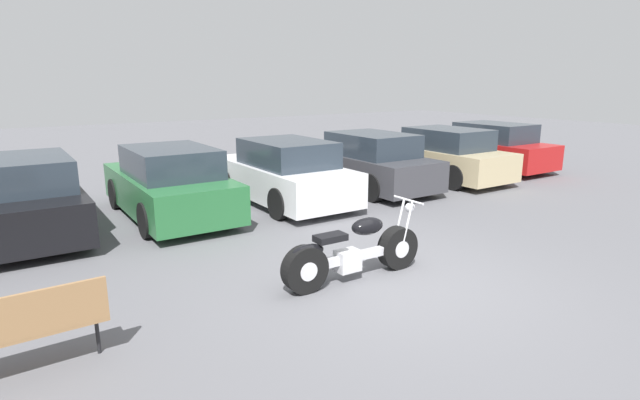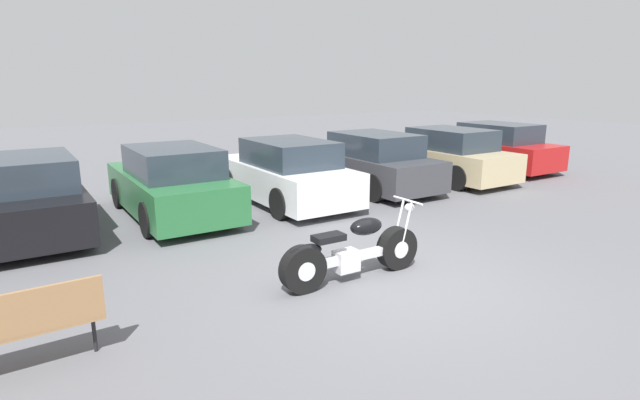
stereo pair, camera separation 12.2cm
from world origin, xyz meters
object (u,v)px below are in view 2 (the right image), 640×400
(parked_car_white, at_px, (286,173))
(parked_car_red, at_px, (493,148))
(parked_car_green, at_px, (172,184))
(parked_car_champagne, at_px, (446,156))
(parked_car_dark_grey, at_px, (370,163))
(motorcycle, at_px, (351,253))
(park_bench, at_px, (2,327))
(parked_car_black, at_px, (28,197))

(parked_car_white, relative_size, parked_car_red, 1.00)
(parked_car_green, height_order, parked_car_champagne, same)
(parked_car_champagne, bearing_deg, parked_car_dark_grey, 176.20)
(motorcycle, xyz_separation_m, park_bench, (-4.16, -0.24, 0.14))
(parked_car_green, xyz_separation_m, parked_car_dark_grey, (5.14, -0.07, 0.00))
(parked_car_green, relative_size, parked_car_white, 1.00)
(parked_car_green, bearing_deg, park_bench, -121.27)
(parked_car_dark_grey, height_order, parked_car_champagne, same)
(parked_car_green, bearing_deg, motorcycle, -77.02)
(motorcycle, relative_size, parked_car_red, 0.55)
(parked_car_green, distance_m, parked_car_champagne, 7.71)
(parked_car_black, xyz_separation_m, parked_car_dark_grey, (7.71, -0.24, 0.00))
(parked_car_white, bearing_deg, parked_car_champagne, -0.27)
(parked_car_green, relative_size, parked_car_champagne, 1.00)
(motorcycle, xyz_separation_m, parked_car_green, (-1.10, 4.79, 0.28))
(parked_car_black, xyz_separation_m, parked_car_white, (5.14, -0.38, 0.00))
(parked_car_black, distance_m, park_bench, 5.22)
(parked_car_dark_grey, relative_size, park_bench, 2.35)
(parked_car_white, relative_size, park_bench, 2.35)
(parked_car_dark_grey, xyz_separation_m, parked_car_champagne, (2.57, -0.17, 0.00))
(parked_car_white, bearing_deg, parked_car_dark_grey, 3.27)
(park_bench, bearing_deg, parked_car_green, 58.73)
(parked_car_white, bearing_deg, parked_car_black, 175.72)
(parked_car_champagne, height_order, park_bench, parked_car_champagne)
(parked_car_green, bearing_deg, parked_car_dark_grey, -0.75)
(parked_car_dark_grey, height_order, parked_car_red, same)
(parked_car_red, bearing_deg, motorcycle, -151.54)
(parked_car_champagne, bearing_deg, motorcycle, -145.43)
(parked_car_black, bearing_deg, parked_car_white, -4.28)
(parked_car_green, distance_m, parked_car_red, 10.28)
(parked_car_black, relative_size, parked_car_white, 1.00)
(parked_car_black, bearing_deg, parked_car_green, -3.81)
(parked_car_green, relative_size, parked_car_dark_grey, 1.00)
(motorcycle, bearing_deg, parked_car_black, 126.53)
(parked_car_red, bearing_deg, parked_car_black, -179.94)
(parked_car_dark_grey, bearing_deg, motorcycle, -130.52)
(motorcycle, bearing_deg, parked_car_green, 102.98)
(parked_car_black, distance_m, parked_car_dark_grey, 7.71)
(parked_car_white, height_order, park_bench, parked_car_white)
(parked_car_black, distance_m, parked_car_white, 5.15)
(parked_car_dark_grey, bearing_deg, parked_car_black, 178.23)
(parked_car_dark_grey, xyz_separation_m, parked_car_red, (5.14, 0.25, 0.00))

